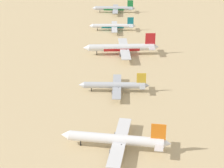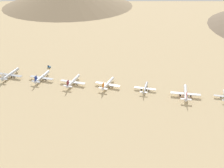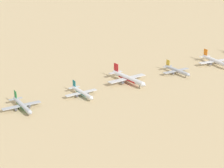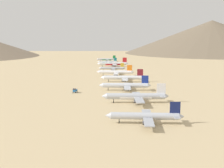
% 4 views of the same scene
% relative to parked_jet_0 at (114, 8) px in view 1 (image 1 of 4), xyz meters
% --- Properties ---
extents(ground_plane, '(2571.13, 2571.13, 0.00)m').
position_rel_parked_jet_0_xyz_m(ground_plane, '(-4.37, 215.36, -3.75)').
color(ground_plane, tan).
extents(parked_jet_0, '(39.02, 31.60, 11.28)m').
position_rel_parked_jet_0_xyz_m(parked_jet_0, '(0.00, 0.00, 0.00)').
color(parked_jet_0, '#B2B7C1').
rests_on(parked_jet_0, ground).
extents(parked_jet_1, '(36.82, 29.84, 10.64)m').
position_rel_parked_jet_0_xyz_m(parked_jet_1, '(0.19, 53.49, -0.21)').
color(parked_jet_1, silver).
rests_on(parked_jet_1, ground).
extents(parked_jet_2, '(50.70, 41.19, 14.62)m').
position_rel_parked_jet_0_xyz_m(parked_jet_2, '(-6.66, 106.24, 1.11)').
color(parked_jet_2, silver).
rests_on(parked_jet_2, ground).
extents(parked_jet_3, '(38.46, 31.15, 11.12)m').
position_rel_parked_jet_0_xyz_m(parked_jet_3, '(-2.63, 163.05, -0.01)').
color(parked_jet_3, '#B2B7C1').
rests_on(parked_jet_3, ground).
extents(parked_jet_4, '(46.86, 38.26, 13.53)m').
position_rel_parked_jet_0_xyz_m(parked_jet_4, '(-4.01, 218.10, 0.80)').
color(parked_jet_4, white).
rests_on(parked_jet_4, ground).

